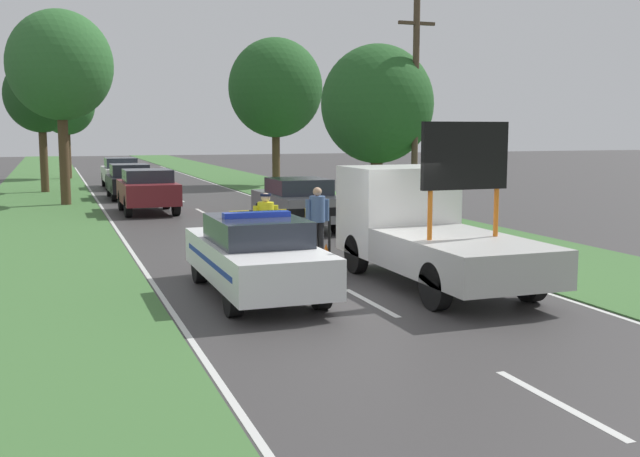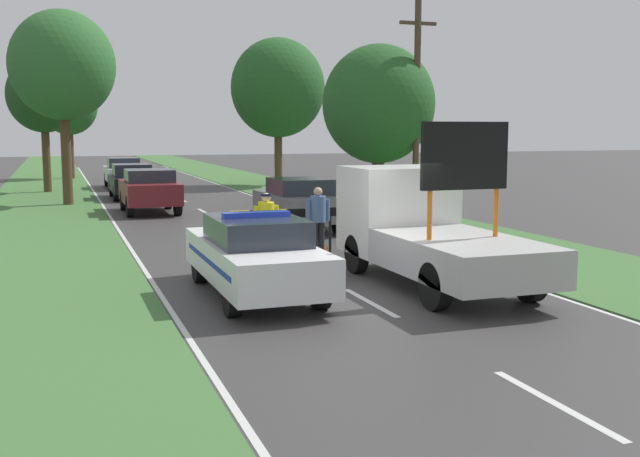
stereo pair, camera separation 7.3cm
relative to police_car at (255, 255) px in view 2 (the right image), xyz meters
The scene contains 22 objects.
ground_plane 2.08m from the police_car, 22.05° to the right, with size 160.00×160.00×0.00m, color #3D3A3A.
lane_markings 16.32m from the police_car, 83.70° to the left, with size 7.05×70.03×0.01m.
grass_verge_left 19.71m from the police_car, 101.79° to the left, with size 4.47×120.00×0.03m.
grass_verge_right 20.73m from the police_car, 68.48° to the left, with size 4.47×120.00×0.03m.
police_car is the anchor object (origin of this frame).
work_truck 3.59m from the police_car, ahead, with size 2.16×5.62×3.23m.
road_barrier 4.62m from the police_car, 65.60° to the left, with size 2.86×0.08×1.14m.
police_officer 3.25m from the police_car, 70.85° to the left, with size 0.59×0.38×1.66m.
pedestrian_civilian 4.54m from the police_car, 55.60° to the left, with size 0.61×0.39×1.70m.
traffic_cone_near_police 5.63m from the police_car, 62.36° to the left, with size 0.39×0.39×0.54m.
traffic_cone_centre_front 2.96m from the police_car, 42.76° to the left, with size 0.42×0.42×0.59m.
traffic_cone_near_truck 4.20m from the police_car, 86.65° to the left, with size 0.45×0.45×0.62m.
queued_car_suv_grey 9.45m from the police_car, 67.12° to the left, with size 1.90×4.18×1.59m.
queued_car_wagon_maroon 14.96m from the police_car, 90.68° to the left, with size 1.93×4.00×1.63m.
queued_car_sedan_black 21.33m from the police_car, 90.59° to the left, with size 1.82×4.13×1.56m.
queued_car_van_white 27.77m from the police_car, 90.11° to the left, with size 1.77×4.68×1.62m.
roadside_tree_near_left 19.90m from the police_car, 98.98° to the left, with size 4.20×4.20×7.88m.
roadside_tree_near_right 28.28m from the police_car, 72.79° to the left, with size 5.16×5.16×8.09m.
roadside_tree_mid_left 11.12m from the police_car, 53.76° to the left, with size 3.58×3.58×5.78m.
roadside_tree_mid_right 36.90m from the police_car, 93.90° to the left, with size 3.51×3.51×6.46m.
roadside_tree_far_left 26.65m from the police_car, 98.41° to the left, with size 3.51×3.51×6.63m.
utility_pole 10.64m from the police_car, 46.47° to the left, with size 1.20×0.20×6.98m.
Camera 2 is at (-5.24, -12.70, 3.09)m, focal length 42.00 mm.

